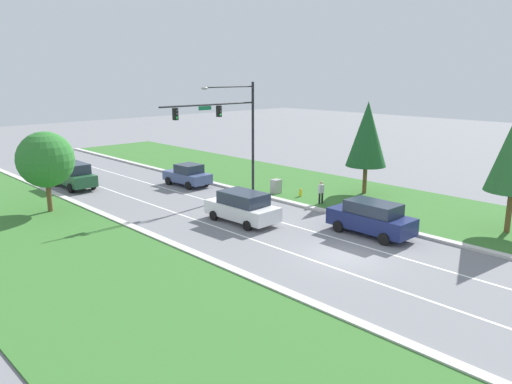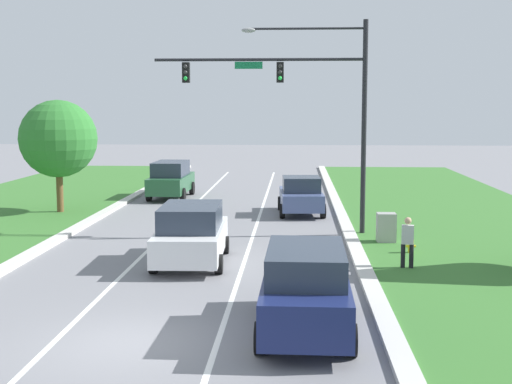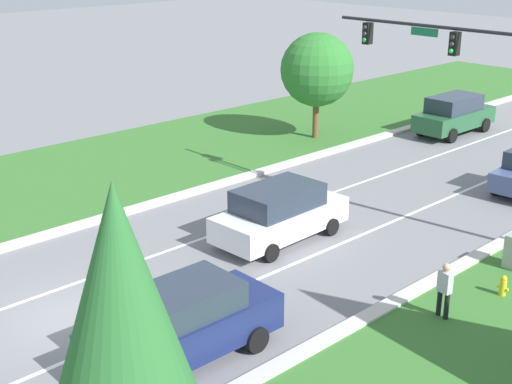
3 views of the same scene
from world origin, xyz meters
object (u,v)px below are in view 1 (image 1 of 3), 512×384
Objects in this scene: forest_suv at (73,175)px; pedestrian at (321,192)px; navy_suv at (371,218)px; white_suv at (242,207)px; slate_blue_sedan at (188,175)px; utility_cabinet at (276,187)px; conifer_near_right_tree at (367,134)px; fire_hydrant at (301,193)px; oak_near_left_tree at (46,160)px; traffic_signal_mast at (230,122)px.

forest_suv is 3.02× the size of pedestrian.
navy_suv is 7.93m from white_suv.
white_suv is 11.54m from slate_blue_sedan.
pedestrian is (6.95, -0.63, -0.05)m from white_suv.
utility_cabinet is at bearing 74.32° from navy_suv.
pedestrian is at bearing 176.36° from conifer_near_right_tree.
forest_suv is 23.65m from conifer_near_right_tree.
fire_hydrant is at bearing -92.67° from pedestrian.
fire_hydrant is at bearing -52.71° from forest_suv.
white_suv is (3.59, -16.63, -0.08)m from forest_suv.
navy_suv is 17.97m from slate_blue_sedan.
pedestrian is 0.24× the size of conifer_near_right_tree.
forest_suv is (-7.26, 23.66, 0.04)m from navy_suv.
forest_suv reaches higher than slate_blue_sedan.
oak_near_left_tree is at bearing 125.09° from white_suv.
white_suv is at bearing -77.08° from forest_suv.
oak_near_left_tree is (-19.76, 11.48, -1.06)m from conifer_near_right_tree.
traffic_signal_mast is 1.67× the size of forest_suv.
fire_hydrant is (3.76, -9.20, -0.55)m from slate_blue_sedan.
conifer_near_right_tree reaches higher than forest_suv.
pedestrian is 0.31× the size of oak_near_left_tree.
traffic_signal_mast is at bearing 148.98° from utility_cabinet.
forest_suv reaches higher than pedestrian.
white_suv reaches higher than utility_cabinet.
forest_suv reaches higher than fire_hydrant.
fire_hydrant is at bearing 11.35° from white_suv.
forest_suv is at bearing 107.79° from navy_suv.
fire_hydrant is at bearing -29.79° from oak_near_left_tree.
fire_hydrant is at bearing -46.17° from traffic_signal_mast.
traffic_signal_mast reaches higher than white_suv.
traffic_signal_mast is 14.05m from forest_suv.
navy_suv is 7.26× the size of fire_hydrant.
traffic_signal_mast is at bearing 133.83° from fire_hydrant.
slate_blue_sedan is (7.28, -5.68, -0.17)m from forest_suv.
forest_suv is at bearing 138.78° from slate_blue_sedan.
pedestrian reaches higher than fire_hydrant.
traffic_signal_mast is 1.20× the size of conifer_near_right_tree.
pedestrian reaches higher than utility_cabinet.
conifer_near_right_tree is (15.43, -17.56, 3.58)m from forest_suv.
utility_cabinet is at bearing -69.62° from slate_blue_sedan.
white_suv is (-3.77, -5.57, -4.67)m from traffic_signal_mast.
conifer_near_right_tree is (8.17, 6.10, 3.62)m from navy_suv.
utility_cabinet is 2.09m from fire_hydrant.
utility_cabinet is 4.37m from pedestrian.
navy_suv is 10.82m from conifer_near_right_tree.
conifer_near_right_tree reaches higher than fire_hydrant.
fire_hydrant is 0.10× the size of conifer_near_right_tree.
conifer_near_right_tree reaches higher than oak_near_left_tree.
oak_near_left_tree is at bearing 178.72° from slate_blue_sedan.
navy_suv is at bearing -64.34° from white_suv.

